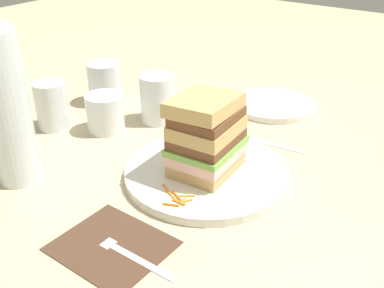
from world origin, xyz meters
TOP-DOWN VIEW (x-y plane):
  - ground_plane at (0.00, 0.00)m, footprint 3.00×3.00m
  - main_plate at (0.01, -0.01)m, footprint 0.28×0.28m
  - sandwich at (0.01, -0.01)m, footprint 0.13×0.11m
  - carrot_shred_0 at (-0.09, -0.02)m, footprint 0.02×0.03m
  - carrot_shred_1 at (-0.09, -0.04)m, footprint 0.03×0.01m
  - carrot_shred_2 at (-0.08, -0.04)m, footprint 0.02×0.02m
  - carrot_shred_3 at (-0.11, -0.03)m, footprint 0.01×0.02m
  - carrot_shred_4 at (-0.08, -0.00)m, footprint 0.02×0.03m
  - carrot_shred_5 at (-0.10, -0.03)m, footprint 0.00×0.02m
  - carrot_shred_6 at (-0.09, -0.04)m, footprint 0.02×0.02m
  - carrot_shred_7 at (-0.10, -0.03)m, footprint 0.01×0.03m
  - carrot_shred_8 at (0.08, -0.00)m, footprint 0.02×0.02m
  - carrot_shred_9 at (0.08, -0.02)m, footprint 0.03×0.02m
  - carrot_shred_10 at (0.12, -0.01)m, footprint 0.01×0.02m
  - carrot_shred_11 at (0.10, 0.01)m, footprint 0.03×0.01m
  - carrot_shred_12 at (0.10, 0.00)m, footprint 0.00×0.02m
  - carrot_shred_13 at (0.09, -0.01)m, footprint 0.01×0.02m
  - napkin_dark at (-0.22, -0.01)m, footprint 0.13×0.15m
  - fork at (-0.22, -0.03)m, footprint 0.02×0.17m
  - knife at (0.18, -0.02)m, footprint 0.04×0.20m
  - juice_glass at (0.14, 0.20)m, footprint 0.07×0.07m
  - water_bottle at (-0.18, 0.24)m, footprint 0.07×0.07m
  - empty_tumbler_0 at (0.04, 0.26)m, footprint 0.08×0.08m
  - empty_tumbler_1 at (-0.01, 0.35)m, footprint 0.07×0.07m
  - empty_tumbler_2 at (0.15, 0.36)m, footprint 0.08×0.08m
  - side_plate at (0.35, 0.03)m, footprint 0.19×0.19m

SIDE VIEW (x-z plane):
  - ground_plane at x=0.00m, z-range 0.00..0.00m
  - napkin_dark at x=-0.22m, z-range 0.00..0.00m
  - knife at x=0.18m, z-range 0.00..0.00m
  - fork at x=-0.22m, z-range 0.00..0.01m
  - side_plate at x=0.35m, z-range 0.00..0.01m
  - main_plate at x=0.01m, z-range 0.00..0.02m
  - carrot_shred_13 at x=0.09m, z-range 0.02..0.02m
  - carrot_shred_1 at x=-0.09m, z-range 0.02..0.02m
  - carrot_shred_2 at x=-0.08m, z-range 0.02..0.02m
  - carrot_shred_7 at x=-0.10m, z-range 0.02..0.02m
  - carrot_shred_4 at x=-0.08m, z-range 0.02..0.02m
  - carrot_shred_3 at x=-0.11m, z-range 0.02..0.02m
  - carrot_shred_6 at x=-0.09m, z-range 0.02..0.02m
  - carrot_shred_11 at x=0.10m, z-range 0.02..0.02m
  - carrot_shred_8 at x=0.08m, z-range 0.02..0.02m
  - carrot_shred_0 at x=-0.09m, z-range 0.02..0.02m
  - carrot_shred_12 at x=0.10m, z-range 0.02..0.02m
  - carrot_shred_5 at x=-0.10m, z-range 0.02..0.02m
  - carrot_shred_9 at x=0.08m, z-range 0.02..0.02m
  - carrot_shred_10 at x=0.12m, z-range 0.02..0.02m
  - empty_tumbler_0 at x=0.04m, z-range 0.00..0.08m
  - juice_glass at x=0.14m, z-range -0.01..0.09m
  - empty_tumbler_2 at x=0.15m, z-range 0.00..0.09m
  - empty_tumbler_1 at x=-0.01m, z-range 0.00..0.10m
  - sandwich at x=0.01m, z-range 0.01..0.15m
  - water_bottle at x=-0.18m, z-range -0.02..0.31m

